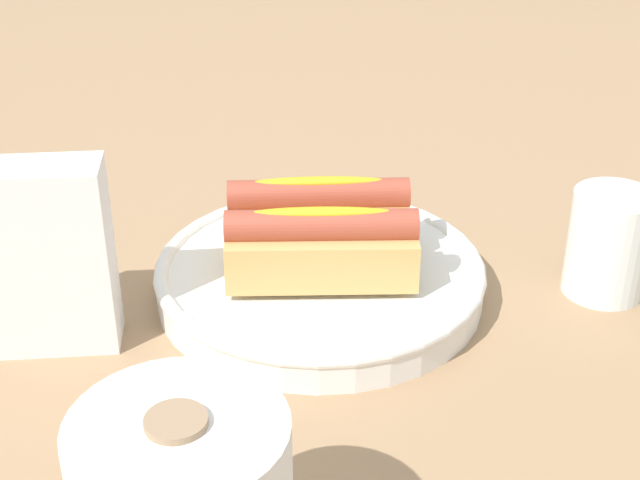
{
  "coord_description": "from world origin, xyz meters",
  "views": [
    {
      "loc": [
        0.02,
        0.68,
        0.42
      ],
      "look_at": [
        0.02,
        0.01,
        0.05
      ],
      "focal_mm": 52.7,
      "sensor_mm": 36.0,
      "label": 1
    }
  ],
  "objects_px": {
    "hotdog_front": "(319,216)",
    "water_glass": "(608,245)",
    "hotdog_back": "(321,248)",
    "napkin_box": "(37,258)",
    "chopstick_near": "(301,208)",
    "serving_bowl": "(320,277)"
  },
  "relations": [
    {
      "from": "hotdog_front",
      "to": "chopstick_near",
      "type": "distance_m",
      "value": 0.14
    },
    {
      "from": "napkin_box",
      "to": "chopstick_near",
      "type": "height_order",
      "value": "napkin_box"
    },
    {
      "from": "serving_bowl",
      "to": "chopstick_near",
      "type": "distance_m",
      "value": 0.16
    },
    {
      "from": "serving_bowl",
      "to": "water_glass",
      "type": "height_order",
      "value": "water_glass"
    },
    {
      "from": "hotdog_back",
      "to": "napkin_box",
      "type": "height_order",
      "value": "napkin_box"
    },
    {
      "from": "serving_bowl",
      "to": "hotdog_back",
      "type": "relative_size",
      "value": 1.81
    },
    {
      "from": "water_glass",
      "to": "napkin_box",
      "type": "height_order",
      "value": "napkin_box"
    },
    {
      "from": "hotdog_front",
      "to": "water_glass",
      "type": "height_order",
      "value": "hotdog_front"
    },
    {
      "from": "serving_bowl",
      "to": "chopstick_near",
      "type": "height_order",
      "value": "serving_bowl"
    },
    {
      "from": "hotdog_back",
      "to": "chopstick_near",
      "type": "distance_m",
      "value": 0.19
    },
    {
      "from": "hotdog_back",
      "to": "napkin_box",
      "type": "bearing_deg",
      "value": 11.42
    },
    {
      "from": "serving_bowl",
      "to": "hotdog_back",
      "type": "distance_m",
      "value": 0.05
    },
    {
      "from": "hotdog_front",
      "to": "hotdog_back",
      "type": "xyz_separation_m",
      "value": [
        -0.0,
        0.05,
        0.0
      ]
    },
    {
      "from": "serving_bowl",
      "to": "hotdog_back",
      "type": "height_order",
      "value": "hotdog_back"
    },
    {
      "from": "serving_bowl",
      "to": "hotdog_front",
      "type": "xyz_separation_m",
      "value": [
        0.0,
        -0.03,
        0.04
      ]
    },
    {
      "from": "serving_bowl",
      "to": "water_glass",
      "type": "distance_m",
      "value": 0.24
    },
    {
      "from": "hotdog_front",
      "to": "chopstick_near",
      "type": "bearing_deg",
      "value": -81.71
    },
    {
      "from": "water_glass",
      "to": "napkin_box",
      "type": "xyz_separation_m",
      "value": [
        0.45,
        0.08,
        0.03
      ]
    },
    {
      "from": "hotdog_back",
      "to": "water_glass",
      "type": "distance_m",
      "value": 0.24
    },
    {
      "from": "water_glass",
      "to": "napkin_box",
      "type": "relative_size",
      "value": 0.6
    },
    {
      "from": "serving_bowl",
      "to": "napkin_box",
      "type": "bearing_deg",
      "value": 18.51
    },
    {
      "from": "hotdog_front",
      "to": "chopstick_near",
      "type": "relative_size",
      "value": 0.69
    }
  ]
}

